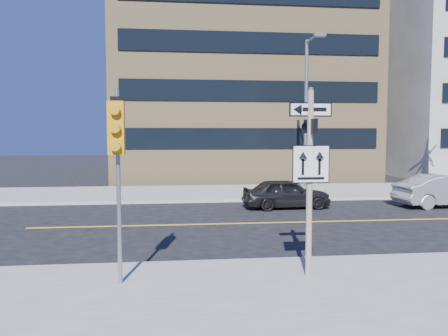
{
  "coord_description": "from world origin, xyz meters",
  "views": [
    {
      "loc": [
        -2.83,
        -11.5,
        3.21
      ],
      "look_at": [
        -1.12,
        4.0,
        2.03
      ],
      "focal_mm": 35.0,
      "sensor_mm": 36.0,
      "label": 1
    }
  ],
  "objects": [
    {
      "name": "parked_car_b",
      "position": [
        9.1,
        6.71,
        0.72
      ],
      "size": [
        1.95,
        4.48,
        1.43
      ],
      "primitive_type": "imported",
      "rotation": [
        0.0,
        0.0,
        1.67
      ],
      "color": "gray",
      "rests_on": "ground"
    },
    {
      "name": "streetlight_a",
      "position": [
        4.0,
        10.76,
        4.76
      ],
      "size": [
        0.55,
        2.25,
        8.0
      ],
      "color": "gray",
      "rests_on": "far_sidewalk"
    },
    {
      "name": "ground",
      "position": [
        0.0,
        0.0,
        0.0
      ],
      "size": [
        120.0,
        120.0,
        0.0
      ],
      "primitive_type": "plane",
      "color": "black",
      "rests_on": "ground"
    },
    {
      "name": "sign_pole",
      "position": [
        0.0,
        -2.51,
        2.44
      ],
      "size": [
        0.92,
        0.92,
        4.06
      ],
      "color": "silver",
      "rests_on": "near_sidewalk"
    },
    {
      "name": "parked_car_a",
      "position": [
        1.98,
        7.11,
        0.65
      ],
      "size": [
        1.74,
        3.9,
        1.3
      ],
      "primitive_type": "imported",
      "rotation": [
        0.0,
        0.0,
        1.62
      ],
      "color": "black",
      "rests_on": "ground"
    },
    {
      "name": "traffic_signal",
      "position": [
        -4.0,
        -2.66,
        3.03
      ],
      "size": [
        0.32,
        0.45,
        4.0
      ],
      "color": "gray",
      "rests_on": "near_sidewalk"
    },
    {
      "name": "building_brick",
      "position": [
        2.0,
        25.0,
        9.0
      ],
      "size": [
        18.0,
        18.0,
        18.0
      ],
      "primitive_type": "cube",
      "color": "tan",
      "rests_on": "ground"
    }
  ]
}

